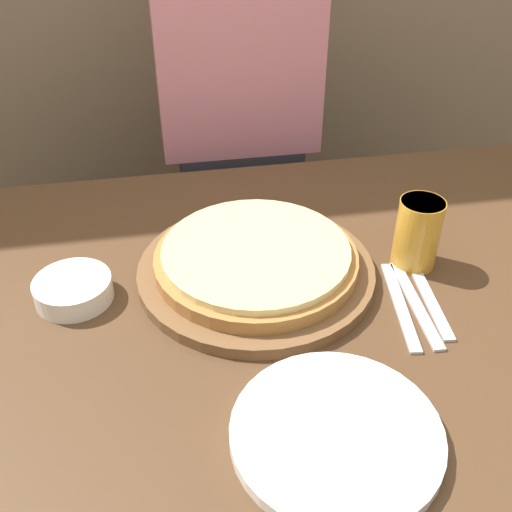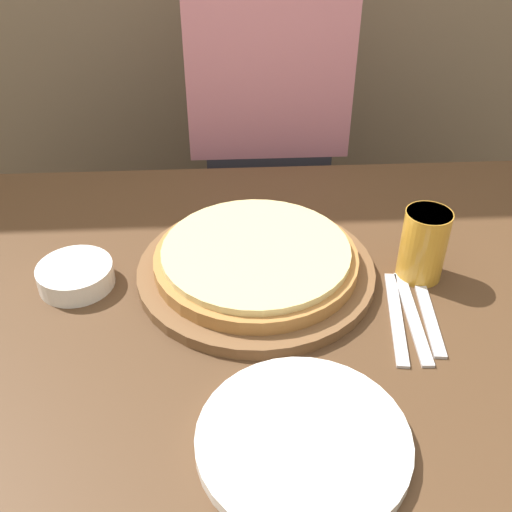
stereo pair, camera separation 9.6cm
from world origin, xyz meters
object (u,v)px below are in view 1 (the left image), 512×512
object	(u,v)px
diner_person	(240,161)
fork	(400,305)
pizza_on_board	(256,263)
beer_glass	(418,231)
dinner_plate	(336,434)
dinner_knife	(415,303)
spoon	(431,301)
side_bowl	(73,290)

from	to	relation	value
diner_person	fork	bearing A→B (deg)	-77.95
pizza_on_board	beer_glass	world-z (taller)	beer_glass
dinner_plate	dinner_knife	world-z (taller)	dinner_plate
dinner_plate	fork	distance (m)	0.28
pizza_on_board	dinner_knife	size ratio (longest dim) A/B	1.86
beer_glass	dinner_plate	size ratio (longest dim) A/B	0.47
diner_person	beer_glass	bearing A→B (deg)	-70.20
dinner_plate	spoon	distance (m)	0.31
beer_glass	spoon	size ratio (longest dim) A/B	0.68
beer_glass	side_bowl	world-z (taller)	beer_glass
side_bowl	fork	xyz separation A→B (m)	(0.50, -0.11, -0.02)
side_bowl	dinner_knife	size ratio (longest dim) A/B	0.58
side_bowl	dinner_knife	xyz separation A→B (m)	(0.52, -0.11, -0.02)
dinner_plate	spoon	bearing A→B (deg)	45.11
fork	dinner_knife	world-z (taller)	same
side_bowl	spoon	bearing A→B (deg)	-11.32
beer_glass	pizza_on_board	bearing A→B (deg)	177.40
beer_glass	dinner_knife	distance (m)	0.13
spoon	diner_person	distance (m)	0.71
beer_glass	dinner_plate	bearing A→B (deg)	-125.43
pizza_on_board	side_bowl	bearing A→B (deg)	-178.65
pizza_on_board	fork	world-z (taller)	pizza_on_board
fork	spoon	size ratio (longest dim) A/B	1.17
pizza_on_board	beer_glass	bearing A→B (deg)	-2.60
beer_glass	dinner_knife	bearing A→B (deg)	-109.52
dinner_plate	diner_person	size ratio (longest dim) A/B	0.19
dinner_knife	beer_glass	bearing A→B (deg)	70.48
dinner_plate	fork	xyz separation A→B (m)	(0.17, 0.22, -0.01)
beer_glass	spoon	distance (m)	0.12
pizza_on_board	dinner_plate	world-z (taller)	pizza_on_board
dinner_knife	side_bowl	bearing A→B (deg)	168.15
beer_glass	spoon	bearing A→B (deg)	-96.49
dinner_knife	fork	bearing A→B (deg)	180.00
dinner_knife	spoon	size ratio (longest dim) A/B	1.17
pizza_on_board	spoon	bearing A→B (deg)	-24.45
fork	spoon	xyz separation A→B (m)	(0.05, 0.00, 0.00)
dinner_plate	side_bowl	bearing A→B (deg)	135.03
fork	diner_person	bearing A→B (deg)	102.05
dinner_plate	dinner_knife	xyz separation A→B (m)	(0.19, 0.22, -0.01)
pizza_on_board	fork	size ratio (longest dim) A/B	1.87
beer_glass	diner_person	size ratio (longest dim) A/B	0.09
fork	dinner_knife	distance (m)	0.02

